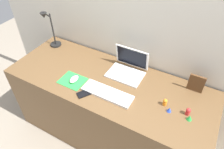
# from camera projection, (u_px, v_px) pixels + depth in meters

# --- Properties ---
(ground_plane) EXTENTS (6.00, 6.00, 0.00)m
(ground_plane) POSITION_uv_depth(u_px,v_px,m) (109.00, 131.00, 2.23)
(ground_plane) COLOR gray
(back_wall) EXTENTS (2.96, 0.05, 1.44)m
(back_wall) POSITION_uv_depth(u_px,v_px,m) (128.00, 59.00, 1.99)
(back_wall) COLOR silver
(back_wall) RESTS_ON ground_plane
(desk) EXTENTS (1.76, 0.67, 0.74)m
(desk) POSITION_uv_depth(u_px,v_px,m) (109.00, 109.00, 1.98)
(desk) COLOR brown
(desk) RESTS_ON ground_plane
(laptop) EXTENTS (0.30, 0.25, 0.21)m
(laptop) POSITION_uv_depth(u_px,v_px,m) (128.00, 67.00, 1.79)
(laptop) COLOR white
(laptop) RESTS_ON desk
(keyboard) EXTENTS (0.41, 0.13, 0.02)m
(keyboard) POSITION_uv_depth(u_px,v_px,m) (107.00, 93.00, 1.62)
(keyboard) COLOR white
(keyboard) RESTS_ON desk
(mousepad) EXTENTS (0.21, 0.17, 0.00)m
(mousepad) POSITION_uv_depth(u_px,v_px,m) (73.00, 81.00, 1.74)
(mousepad) COLOR green
(mousepad) RESTS_ON desk
(mouse) EXTENTS (0.06, 0.10, 0.03)m
(mouse) POSITION_uv_depth(u_px,v_px,m) (74.00, 79.00, 1.72)
(mouse) COLOR white
(mouse) RESTS_ON mousepad
(cell_phone) EXTENTS (0.12, 0.14, 0.01)m
(cell_phone) POSITION_uv_depth(u_px,v_px,m) (85.00, 93.00, 1.63)
(cell_phone) COLOR black
(cell_phone) RESTS_ON desk
(desk_lamp) EXTENTS (0.11, 0.16, 0.39)m
(desk_lamp) POSITION_uv_depth(u_px,v_px,m) (51.00, 31.00, 2.00)
(desk_lamp) COLOR black
(desk_lamp) RESTS_ON desk
(picture_frame) EXTENTS (0.12, 0.02, 0.15)m
(picture_frame) POSITION_uv_depth(u_px,v_px,m) (196.00, 84.00, 1.61)
(picture_frame) COLOR brown
(picture_frame) RESTS_ON desk
(toy_figurine_blue) EXTENTS (0.03, 0.03, 0.04)m
(toy_figurine_blue) POSITION_uv_depth(u_px,v_px,m) (169.00, 110.00, 1.49)
(toy_figurine_blue) COLOR blue
(toy_figurine_blue) RESTS_ON desk
(toy_figurine_green) EXTENTS (0.04, 0.04, 0.04)m
(toy_figurine_green) POSITION_uv_depth(u_px,v_px,m) (190.00, 118.00, 1.43)
(toy_figurine_green) COLOR green
(toy_figurine_green) RESTS_ON desk
(toy_figurine_red) EXTENTS (0.03, 0.03, 0.06)m
(toy_figurine_red) POSITION_uv_depth(u_px,v_px,m) (188.00, 111.00, 1.46)
(toy_figurine_red) COLOR red
(toy_figurine_red) RESTS_ON desk
(toy_figurine_orange) EXTENTS (0.03, 0.03, 0.06)m
(toy_figurine_orange) POSITION_uv_depth(u_px,v_px,m) (165.00, 102.00, 1.52)
(toy_figurine_orange) COLOR orange
(toy_figurine_orange) RESTS_ON desk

